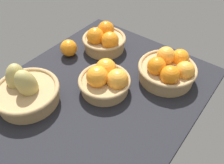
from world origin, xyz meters
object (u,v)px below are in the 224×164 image
(basket_far_left, at_px, (168,69))
(loose_orange_front_gap, at_px, (69,48))
(basket_center, at_px, (105,80))
(basket_near_left, at_px, (104,40))
(basket_near_right_pears, at_px, (26,91))

(basket_far_left, xyz_separation_m, loose_orange_front_gap, (0.13, -0.43, -0.01))
(basket_center, distance_m, basket_near_left, 0.27)
(basket_near_right_pears, relative_size, loose_orange_front_gap, 3.12)
(basket_near_left, bearing_deg, basket_center, 40.25)
(basket_center, relative_size, basket_near_right_pears, 0.84)
(basket_center, xyz_separation_m, loose_orange_front_gap, (-0.07, -0.27, -0.01))
(basket_center, height_order, basket_near_right_pears, basket_near_right_pears)
(basket_near_right_pears, height_order, loose_orange_front_gap, basket_near_right_pears)
(basket_center, bearing_deg, basket_near_left, -139.75)
(basket_far_left, height_order, loose_orange_front_gap, basket_far_left)
(basket_far_left, distance_m, loose_orange_front_gap, 0.45)
(loose_orange_front_gap, bearing_deg, basket_near_left, 144.61)
(basket_far_left, bearing_deg, basket_near_right_pears, -40.03)
(basket_near_right_pears, distance_m, basket_near_left, 0.42)
(basket_near_right_pears, xyz_separation_m, loose_orange_front_gap, (-0.29, -0.08, -0.01))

